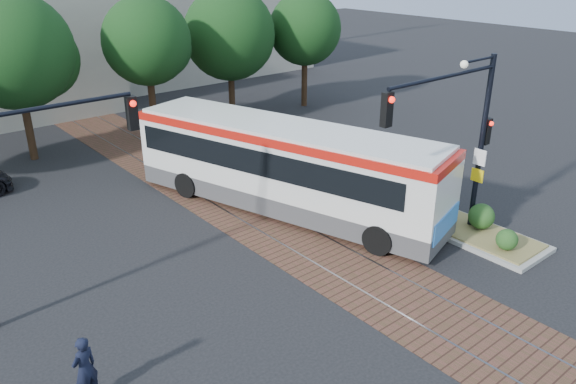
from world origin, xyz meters
name	(u,v)px	position (x,y,z in m)	size (l,w,h in m)	color
ground	(354,268)	(0.00, 0.00, 0.00)	(120.00, 120.00, 0.00)	black
trackbed	(275,224)	(0.00, 4.00, 0.01)	(3.60, 40.00, 0.02)	brown
tree_row	(138,44)	(1.21, 16.42, 4.85)	(26.40, 5.60, 7.67)	#382314
warehouses	(28,41)	(-0.53, 28.75, 3.81)	(40.00, 13.00, 8.00)	#ADA899
city_bus	(284,163)	(1.12, 4.81, 1.87)	(6.13, 12.71, 3.35)	#444446
traffic_island	(468,224)	(4.82, -0.90, 0.33)	(2.20, 5.20, 1.13)	gray
signal_pole_main	(464,124)	(3.86, -0.81, 4.16)	(5.49, 0.46, 6.00)	black
signal_pole_left	(12,182)	(-8.37, 4.00, 3.86)	(4.99, 0.34, 6.00)	black
officer	(85,369)	(-8.57, -0.09, 0.81)	(0.59, 0.39, 1.62)	black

